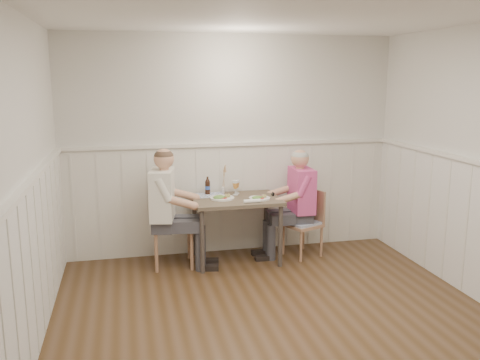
{
  "coord_description": "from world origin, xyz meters",
  "views": [
    {
      "loc": [
        -1.26,
        -3.66,
        2.1
      ],
      "look_at": [
        -0.04,
        1.64,
        1.0
      ],
      "focal_mm": 38.0,
      "sensor_mm": 36.0,
      "label": 1
    }
  ],
  "objects": [
    {
      "name": "beer_glass_b",
      "position": [
        -0.01,
        2.0,
        0.87
      ],
      "size": [
        0.07,
        0.07,
        0.17
      ],
      "color": "silver",
      "rests_on": "dining_table"
    },
    {
      "name": "chair_right",
      "position": [
        0.82,
        1.85,
        0.43
      ],
      "size": [
        0.49,
        0.49,
        0.79
      ],
      "color": "#9C7258",
      "rests_on": "ground"
    },
    {
      "name": "beer_glass_a",
      "position": [
        0.02,
        2.07,
        0.86
      ],
      "size": [
        0.06,
        0.06,
        0.16
      ],
      "color": "silver",
      "rests_on": "dining_table"
    },
    {
      "name": "chair_left",
      "position": [
        -0.83,
        1.86,
        0.52
      ],
      "size": [
        0.47,
        0.47,
        0.96
      ],
      "color": "#9C7258",
      "rests_on": "ground"
    },
    {
      "name": "plate_man",
      "position": [
        0.21,
        1.74,
        0.77
      ],
      "size": [
        0.24,
        0.24,
        0.06
      ],
      "color": "white",
      "rests_on": "dining_table"
    },
    {
      "name": "wainscot",
      "position": [
        0.0,
        0.69,
        0.69
      ],
      "size": [
        4.0,
        4.49,
        1.34
      ],
      "color": "silver",
      "rests_on": "ground"
    },
    {
      "name": "ground_plane",
      "position": [
        0.0,
        0.0,
        0.0
      ],
      "size": [
        4.5,
        4.5,
        0.0
      ],
      "primitive_type": "plane",
      "color": "#462F18"
    },
    {
      "name": "room_shell",
      "position": [
        0.0,
        0.0,
        1.52
      ],
      "size": [
        4.04,
        4.54,
        2.6
      ],
      "color": "silver",
      "rests_on": "ground"
    },
    {
      "name": "man_in_pink",
      "position": [
        0.72,
        1.86,
        0.55
      ],
      "size": [
        0.6,
        0.42,
        1.3
      ],
      "color": "#3F3F47",
      "rests_on": "ground"
    },
    {
      "name": "grass_vase",
      "position": [
        -0.14,
        2.1,
        0.91
      ],
      "size": [
        0.04,
        0.04,
        0.36
      ],
      "color": "silver",
      "rests_on": "dining_table"
    },
    {
      "name": "plate_diner",
      "position": [
        -0.21,
        1.83,
        0.77
      ],
      "size": [
        0.28,
        0.28,
        0.07
      ],
      "color": "white",
      "rests_on": "dining_table"
    },
    {
      "name": "dining_table",
      "position": [
        -0.04,
        1.84,
        0.65
      ],
      "size": [
        0.98,
        0.7,
        0.75
      ],
      "color": "brown",
      "rests_on": "ground"
    },
    {
      "name": "gingham_mat",
      "position": [
        -0.3,
        2.04,
        0.75
      ],
      "size": [
        0.33,
        0.26,
        0.01
      ],
      "color": "#526A9F",
      "rests_on": "dining_table"
    },
    {
      "name": "rolled_napkin",
      "position": [
        0.08,
        1.58,
        0.77
      ],
      "size": [
        0.19,
        0.05,
        0.04
      ],
      "color": "white",
      "rests_on": "dining_table"
    },
    {
      "name": "beer_bottle",
      "position": [
        -0.32,
        2.09,
        0.84
      ],
      "size": [
        0.06,
        0.06,
        0.21
      ],
      "color": "black",
      "rests_on": "dining_table"
    },
    {
      "name": "diner_cream",
      "position": [
        -0.84,
        1.79,
        0.58
      ],
      "size": [
        0.69,
        0.49,
        1.38
      ],
      "color": "#3F3F47",
      "rests_on": "ground"
    }
  ]
}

